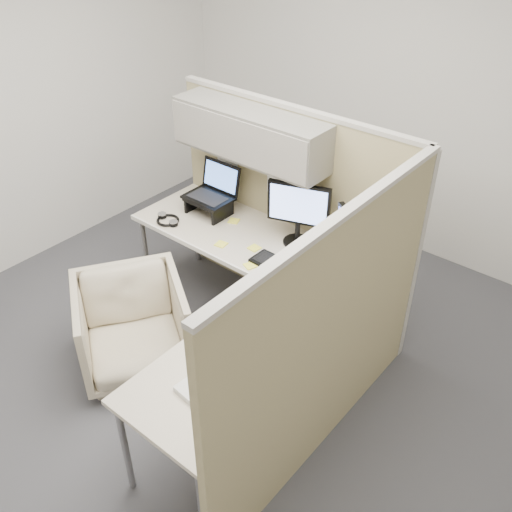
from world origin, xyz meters
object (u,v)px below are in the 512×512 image
Objects in this scene: desk at (247,286)px; monitor_left at (299,209)px; office_chair at (132,323)px; keyboard at (285,269)px.

desk is 0.65m from monitor_left.
keyboard reaches higher than office_chair.
office_chair is at bearing -133.36° from keyboard.
desk is 0.28m from keyboard.
desk is at bearing -107.50° from monitor_left.
office_chair is at bearing -140.84° from desk.
monitor_left reaches higher than keyboard.
keyboard is (0.12, 0.25, 0.05)m from desk.
keyboard is (0.73, 0.75, 0.37)m from office_chair.
monitor_left is at bearing 3.93° from office_chair.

